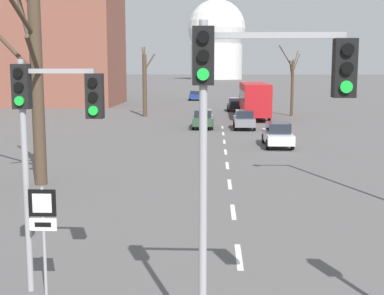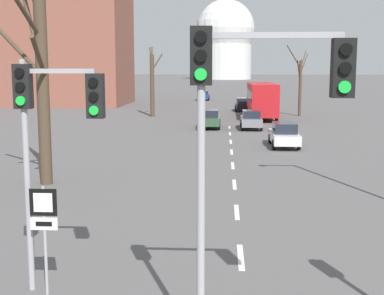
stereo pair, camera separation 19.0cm
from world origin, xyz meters
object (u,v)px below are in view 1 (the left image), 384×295
(sedan_far_right, at_px, (244,119))
(traffic_signal_near_left, at_px, (48,118))
(sedan_far_left, at_px, (203,119))
(sedan_near_left, at_px, (235,104))
(route_sign_post, at_px, (43,222))
(traffic_signal_centre_tall, at_px, (250,105))
(sedan_mid_centre, at_px, (246,98))
(sedan_distant_centre, at_px, (278,134))
(sedan_near_right, at_px, (195,95))
(city_bus, at_px, (254,98))

(sedan_far_right, bearing_deg, traffic_signal_near_left, -100.48)
(sedan_far_left, bearing_deg, sedan_near_left, 79.50)
(route_sign_post, height_order, sedan_far_right, route_sign_post)
(traffic_signal_near_left, bearing_deg, sedan_far_right, 79.52)
(traffic_signal_centre_tall, bearing_deg, sedan_far_right, 86.98)
(sedan_mid_centre, bearing_deg, sedan_distant_centre, -90.51)
(traffic_signal_centre_tall, relative_size, sedan_far_right, 1.42)
(sedan_near_right, relative_size, sedan_mid_centre, 1.03)
(traffic_signal_near_left, distance_m, sedan_far_left, 33.45)
(traffic_signal_near_left, xyz_separation_m, sedan_far_left, (2.64, 33.19, -3.13))
(route_sign_post, relative_size, city_bus, 0.23)
(traffic_signal_near_left, xyz_separation_m, sedan_near_right, (0.58, 72.19, -3.15))
(sedan_near_right, xyz_separation_m, sedan_mid_centre, (7.44, -7.35, 0.02))
(sedan_mid_centre, bearing_deg, sedan_near_left, -98.52)
(city_bus, bearing_deg, sedan_near_left, 100.20)
(sedan_mid_centre, height_order, city_bus, city_bus)
(sedan_distant_centre, height_order, city_bus, city_bus)
(traffic_signal_centre_tall, xyz_separation_m, sedan_far_left, (-1.55, 35.62, -3.60))
(traffic_signal_centre_tall, relative_size, route_sign_post, 2.35)
(sedan_far_left, relative_size, sedan_distant_centre, 0.99)
(sedan_distant_centre, relative_size, city_bus, 0.42)
(traffic_signal_centre_tall, xyz_separation_m, sedan_distant_centre, (3.46, 25.24, -3.62))
(sedan_mid_centre, bearing_deg, traffic_signal_centre_tall, -93.27)
(sedan_near_left, height_order, sedan_distant_centre, sedan_distant_centre)
(traffic_signal_near_left, height_order, sedan_far_left, traffic_signal_near_left)
(traffic_signal_centre_tall, xyz_separation_m, route_sign_post, (-4.30, 2.18, -2.73))
(sedan_mid_centre, bearing_deg, traffic_signal_near_left, -97.06)
(sedan_far_left, relative_size, sedan_far_right, 1.09)
(traffic_signal_centre_tall, bearing_deg, sedan_mid_centre, 86.73)
(sedan_near_left, relative_size, sedan_far_left, 0.91)
(sedan_near_right, bearing_deg, sedan_distant_centre, -81.85)
(sedan_near_left, distance_m, sedan_distant_centre, 28.51)
(traffic_signal_near_left, relative_size, city_bus, 0.48)
(sedan_near_left, xyz_separation_m, sedan_near_right, (-5.41, 20.92, 0.00))
(sedan_near_left, height_order, sedan_far_right, sedan_far_right)
(route_sign_post, xyz_separation_m, sedan_far_left, (2.76, 33.44, -0.88))
(sedan_distant_centre, bearing_deg, sedan_far_left, 115.77)
(sedan_near_right, distance_m, sedan_mid_centre, 10.46)
(traffic_signal_centre_tall, relative_size, city_bus, 0.54)
(city_bus, bearing_deg, sedan_near_right, 103.26)
(sedan_mid_centre, distance_m, city_bus, 22.33)
(traffic_signal_centre_tall, height_order, sedan_distant_centre, traffic_signal_centre_tall)
(sedan_near_left, bearing_deg, traffic_signal_centre_tall, -91.93)
(sedan_near_right, bearing_deg, traffic_signal_near_left, -90.46)
(sedan_far_right, distance_m, city_bus, 10.08)
(sedan_near_left, relative_size, sedan_distant_centre, 0.90)
(sedan_near_left, height_order, sedan_far_left, sedan_far_left)
(sedan_near_left, bearing_deg, route_sign_post, -96.76)
(route_sign_post, xyz_separation_m, city_bus, (7.68, 42.79, 0.37))
(traffic_signal_centre_tall, relative_size, sedan_near_right, 1.37)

